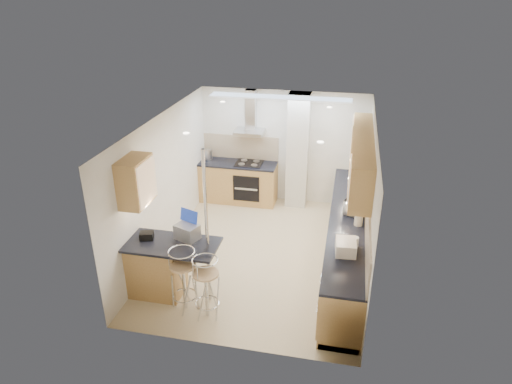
% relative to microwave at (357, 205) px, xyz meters
% --- Properties ---
extents(ground, '(4.80, 4.80, 0.00)m').
position_rel_microwave_xyz_m(ground, '(-1.63, -0.24, -1.05)').
color(ground, beige).
rests_on(ground, ground).
extents(room_shell, '(3.64, 4.84, 2.51)m').
position_rel_microwave_xyz_m(room_shell, '(-1.30, 0.13, 0.49)').
color(room_shell, white).
rests_on(room_shell, ground).
extents(right_counter, '(0.63, 4.40, 0.92)m').
position_rel_microwave_xyz_m(right_counter, '(-0.13, -0.24, -0.59)').
color(right_counter, '#AD7F45').
rests_on(right_counter, ground).
extents(back_counter, '(1.70, 0.63, 0.92)m').
position_rel_microwave_xyz_m(back_counter, '(-2.58, 1.86, -0.59)').
color(back_counter, '#AD7F45').
rests_on(back_counter, ground).
extents(peninsula, '(1.47, 0.72, 0.94)m').
position_rel_microwave_xyz_m(peninsula, '(-2.75, -1.69, -0.58)').
color(peninsula, '#AD7F45').
rests_on(peninsula, ground).
extents(microwave, '(0.47, 0.56, 0.27)m').
position_rel_microwave_xyz_m(microwave, '(0.00, 0.00, 0.00)').
color(microwave, white).
rests_on(microwave, right_counter).
extents(laptop, '(0.41, 0.36, 0.24)m').
position_rel_microwave_xyz_m(laptop, '(-2.54, -1.50, 0.00)').
color(laptop, '#A1A4A8').
rests_on(laptop, peninsula).
extents(bag, '(0.24, 0.20, 0.11)m').
position_rel_microwave_xyz_m(bag, '(-3.16, -1.63, -0.06)').
color(bag, black).
rests_on(bag, peninsula).
extents(bar_stool_near, '(0.52, 0.52, 1.03)m').
position_rel_microwave_xyz_m(bar_stool_near, '(-2.46, -1.97, -0.54)').
color(bar_stool_near, tan).
rests_on(bar_stool_near, ground).
extents(bar_stool_end, '(0.57, 0.57, 0.99)m').
position_rel_microwave_xyz_m(bar_stool_end, '(-2.08, -2.07, -0.56)').
color(bar_stool_end, tan).
rests_on(bar_stool_end, ground).
extents(jar_a, '(0.14, 0.14, 0.16)m').
position_rel_microwave_xyz_m(jar_a, '(-0.02, 0.02, -0.05)').
color(jar_a, white).
rests_on(jar_a, right_counter).
extents(jar_b, '(0.13, 0.13, 0.17)m').
position_rel_microwave_xyz_m(jar_b, '(-0.12, 1.20, -0.05)').
color(jar_b, white).
rests_on(jar_b, right_counter).
extents(jar_c, '(0.18, 0.18, 0.21)m').
position_rel_microwave_xyz_m(jar_c, '(0.04, -0.47, -0.03)').
color(jar_c, beige).
rests_on(jar_c, right_counter).
extents(jar_d, '(0.12, 0.12, 0.15)m').
position_rel_microwave_xyz_m(jar_d, '(-0.01, -1.15, -0.06)').
color(jar_d, white).
rests_on(jar_d, right_counter).
extents(bread_bin, '(0.32, 0.39, 0.20)m').
position_rel_microwave_xyz_m(bread_bin, '(-0.14, -1.37, -0.04)').
color(bread_bin, white).
rests_on(bread_bin, right_counter).
extents(kettle, '(0.16, 0.16, 0.22)m').
position_rel_microwave_xyz_m(kettle, '(-3.27, 1.94, -0.02)').
color(kettle, silver).
rests_on(kettle, back_counter).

